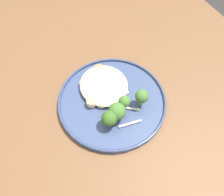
# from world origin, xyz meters

# --- Properties ---
(ground) EXTENTS (6.00, 6.00, 0.00)m
(ground) POSITION_xyz_m (0.00, 0.00, 0.00)
(ground) COLOR #2D2B28
(wooden_dining_table) EXTENTS (1.40, 1.00, 0.74)m
(wooden_dining_table) POSITION_xyz_m (0.00, 0.00, 0.66)
(wooden_dining_table) COLOR brown
(wooden_dining_table) RESTS_ON ground
(dinner_plate) EXTENTS (0.29, 0.29, 0.02)m
(dinner_plate) POSITION_xyz_m (-0.04, -0.03, 0.75)
(dinner_plate) COLOR #38476B
(dinner_plate) RESTS_ON wooden_dining_table
(noodle_bed) EXTENTS (0.14, 0.13, 0.02)m
(noodle_bed) POSITION_xyz_m (-0.08, -0.03, 0.76)
(noodle_bed) COLOR beige
(noodle_bed) RESTS_ON dinner_plate
(seared_scallop_center_golden) EXTENTS (0.03, 0.03, 0.01)m
(seared_scallop_center_golden) POSITION_xyz_m (-0.08, -0.03, 0.76)
(seared_scallop_center_golden) COLOR beige
(seared_scallop_center_golden) RESTS_ON dinner_plate
(seared_scallop_front_small) EXTENTS (0.02, 0.02, 0.02)m
(seared_scallop_front_small) POSITION_xyz_m (-0.05, -0.08, 0.76)
(seared_scallop_front_small) COLOR beige
(seared_scallop_front_small) RESTS_ON dinner_plate
(seared_scallop_tilted_round) EXTENTS (0.03, 0.03, 0.01)m
(seared_scallop_tilted_round) POSITION_xyz_m (-0.03, -0.06, 0.76)
(seared_scallop_tilted_round) COLOR #E5C689
(seared_scallop_tilted_round) RESTS_ON dinner_plate
(seared_scallop_on_noodles) EXTENTS (0.03, 0.03, 0.01)m
(seared_scallop_on_noodles) POSITION_xyz_m (-0.14, -0.02, 0.76)
(seared_scallop_on_noodles) COLOR #DBB77A
(seared_scallop_on_noodles) RESTS_ON dinner_plate
(seared_scallop_large_seared) EXTENTS (0.03, 0.03, 0.01)m
(seared_scallop_large_seared) POSITION_xyz_m (-0.06, -0.01, 0.76)
(seared_scallop_large_seared) COLOR #E5C689
(seared_scallop_large_seared) RESTS_ON dinner_plate
(seared_scallop_rear_pale) EXTENTS (0.03, 0.03, 0.02)m
(seared_scallop_rear_pale) POSITION_xyz_m (-0.11, -0.01, 0.76)
(seared_scallop_rear_pale) COLOR #DBB77A
(seared_scallop_rear_pale) RESTS_ON dinner_plate
(seared_scallop_left_edge) EXTENTS (0.02, 0.02, 0.01)m
(seared_scallop_left_edge) POSITION_xyz_m (-0.11, -0.08, 0.76)
(seared_scallop_left_edge) COLOR #E5C689
(seared_scallop_left_edge) RESTS_ON dinner_plate
(broccoli_floret_front_edge) EXTENTS (0.03, 0.03, 0.06)m
(broccoli_floret_front_edge) POSITION_xyz_m (0.01, 0.04, 0.79)
(broccoli_floret_front_edge) COLOR #7A994C
(broccoli_floret_front_edge) RESTS_ON dinner_plate
(broccoli_floret_beside_noodles) EXTENTS (0.04, 0.04, 0.05)m
(broccoli_floret_beside_noodles) POSITION_xyz_m (0.03, -0.06, 0.78)
(broccoli_floret_beside_noodles) COLOR #7A994C
(broccoli_floret_beside_noodles) RESTS_ON dinner_plate
(broccoli_floret_left_leaning) EXTENTS (0.04, 0.04, 0.06)m
(broccoli_floret_left_leaning) POSITION_xyz_m (0.02, -0.04, 0.78)
(broccoli_floret_left_leaning) COLOR #89A356
(broccoli_floret_left_leaning) RESTS_ON dinner_plate
(broccoli_floret_center_pile) EXTENTS (0.03, 0.03, 0.05)m
(broccoli_floret_center_pile) POSITION_xyz_m (0.00, -0.01, 0.78)
(broccoli_floret_center_pile) COLOR #89A356
(broccoli_floret_center_pile) RESTS_ON dinner_plate
(onion_sliver_pale_crescent) EXTENTS (0.01, 0.06, 0.00)m
(onion_sliver_pale_crescent) POSITION_xyz_m (0.05, -0.02, 0.75)
(onion_sliver_pale_crescent) COLOR silver
(onion_sliver_pale_crescent) RESTS_ON dinner_plate
(onion_sliver_long_sliver) EXTENTS (0.01, 0.05, 0.00)m
(onion_sliver_long_sliver) POSITION_xyz_m (-0.03, 0.00, 0.75)
(onion_sliver_long_sliver) COLOR silver
(onion_sliver_long_sliver) RESTS_ON dinner_plate
(onion_sliver_short_strip) EXTENTS (0.03, 0.04, 0.00)m
(onion_sliver_short_strip) POSITION_xyz_m (0.01, 0.01, 0.75)
(onion_sliver_short_strip) COLOR silver
(onion_sliver_short_strip) RESTS_ON dinner_plate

